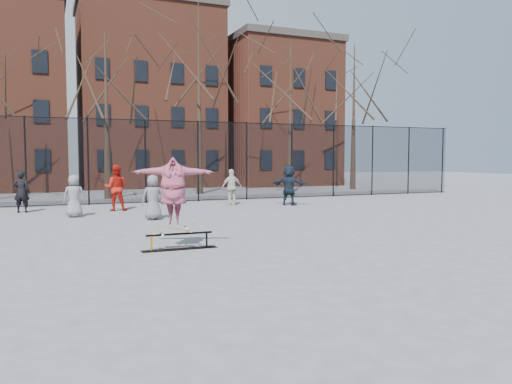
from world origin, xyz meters
name	(u,v)px	position (x,y,z in m)	size (l,w,h in m)	color
ground	(297,245)	(0.00, 0.00, 0.00)	(100.00, 100.00, 0.00)	slate
skate_rail	(180,243)	(-2.85, 0.55, 0.16)	(1.81, 0.28, 0.40)	black
skateboard	(174,231)	(-2.99, 0.55, 0.45)	(0.92, 0.22, 0.11)	olive
skater	(173,195)	(-2.99, 0.55, 1.30)	(1.95, 0.53, 1.59)	#733E9C
bystander_grey	(74,196)	(-4.85, 8.33, 0.78)	(0.76, 0.50, 1.56)	slate
bystander_black	(22,192)	(-6.69, 10.71, 0.84)	(0.61, 0.40, 1.68)	black
bystander_red	(116,188)	(-3.16, 10.00, 0.94)	(0.92, 0.71, 1.88)	#B3190F
bystander_white	(232,187)	(2.02, 10.36, 0.83)	(0.97, 0.40, 1.65)	beige
bystander_navy	(289,185)	(4.44, 9.36, 0.92)	(1.71, 0.54, 1.84)	#17212F
bystander_extra	(153,197)	(-2.33, 6.45, 0.79)	(0.77, 0.50, 1.58)	slate
fence	(174,160)	(-0.01, 13.00, 2.05)	(34.03, 0.07, 4.00)	black
tree_row	(151,64)	(-0.25, 17.15, 7.36)	(33.66, 7.46, 10.67)	black
rowhouses	(142,104)	(0.72, 26.00, 6.06)	(29.00, 7.00, 13.00)	brown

